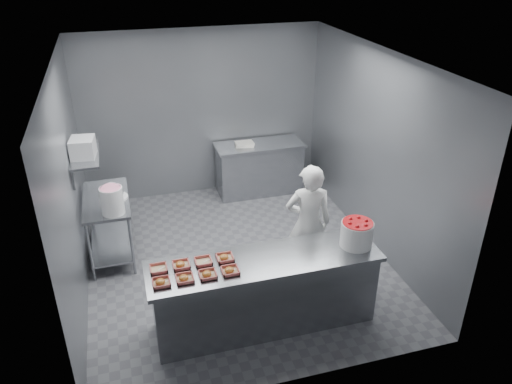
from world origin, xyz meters
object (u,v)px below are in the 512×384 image
tray_5 (181,265)px  glaze_bucket (112,200)px  service_counter (265,292)px  strawberry_tub (357,233)px  back_counter (259,168)px  tray_0 (161,282)px  prep_table (109,218)px  tray_2 (207,274)px  tray_1 (184,278)px  tray_7 (225,257)px  tray_4 (159,269)px  worker (308,223)px  appliance (83,148)px  tray_3 (230,270)px  tray_6 (203,261)px

tray_5 → glaze_bucket: glaze_bucket is taller
service_counter → strawberry_tub: size_ratio=7.08×
back_counter → tray_0: size_ratio=8.01×
prep_table → tray_2: (0.99, -2.07, 0.33)m
tray_1 → tray_7: same height
tray_4 → strawberry_tub: 2.23m
tray_1 → service_counter: bearing=7.8°
prep_table → tray_2: 2.32m
tray_5 → glaze_bucket: size_ratio=0.43×
tray_7 → glaze_bucket: bearing=129.2°
back_counter → tray_5: (-1.80, -3.13, 0.47)m
tray_4 → tray_5: (0.24, -0.00, 0.00)m
worker → appliance: (-2.62, 1.13, 0.88)m
prep_table → tray_7: size_ratio=6.40×
service_counter → tray_5: (-0.90, 0.12, 0.47)m
tray_4 → tray_7: size_ratio=1.00×
prep_table → back_counter: same height
tray_3 → tray_4: (-0.72, 0.25, -0.00)m
tray_6 → worker: (1.46, 0.61, -0.12)m
tray_2 → strawberry_tub: 1.75m
tray_4 → appliance: appliance is taller
tray_4 → service_counter: bearing=-6.2°
prep_table → tray_6: size_ratio=6.40×
prep_table → strawberry_tub: 3.40m
tray_1 → tray_3: size_ratio=1.00×
tray_1 → strawberry_tub: (1.98, 0.10, 0.14)m
prep_table → tray_5: size_ratio=6.40×
prep_table → tray_3: size_ratio=6.40×
tray_7 → appliance: bearing=128.7°
tray_5 → tray_6: size_ratio=1.00×
tray_1 → glaze_bucket: bearing=111.7°
tray_0 → tray_2: bearing=0.0°
tray_6 → glaze_bucket: glaze_bucket is taller
tray_6 → glaze_bucket: bearing=122.8°
prep_table → tray_4: bearing=-74.4°
tray_0 → tray_4: tray_0 is taller
tray_4 → tray_3: bearing=-18.9°
back_counter → tray_4: (-2.04, -3.13, 0.47)m
strawberry_tub → appliance: 3.52m
prep_table → tray_7: 2.23m
tray_3 → tray_5: same height
tray_4 → prep_table: bearing=105.6°
back_counter → strawberry_tub: size_ratio=4.08×
tray_0 → tray_5: bearing=45.7°
service_counter → tray_3: tray_3 is taller
tray_3 → glaze_bucket: (-1.13, 1.63, 0.17)m
tray_5 → appliance: (-0.92, 1.75, 0.77)m
service_counter → glaze_bucket: glaze_bucket is taller
tray_6 → tray_7: bearing=-0.0°
tray_5 → worker: 1.81m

